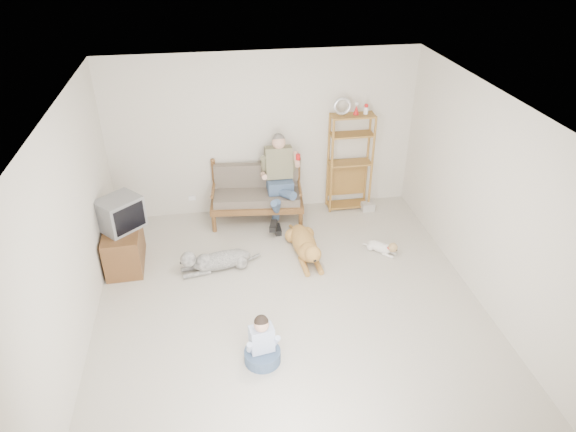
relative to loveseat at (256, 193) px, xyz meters
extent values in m
plane|color=silver|center=(0.19, -2.39, -0.49)|extent=(5.50, 5.50, 0.00)
plane|color=silver|center=(0.19, -2.39, 2.21)|extent=(5.50, 5.50, 0.00)
plane|color=beige|center=(0.19, 0.36, 0.86)|extent=(5.00, 0.00, 5.00)
plane|color=beige|center=(0.19, -5.14, 0.86)|extent=(5.00, 0.00, 5.00)
plane|color=beige|center=(-2.31, -2.39, 0.86)|extent=(0.00, 5.50, 5.50)
plane|color=beige|center=(2.69, -2.39, 0.86)|extent=(0.00, 5.50, 5.50)
cube|color=brown|center=(0.00, -0.07, -0.14)|extent=(1.56, 0.85, 0.10)
cube|color=#6B5F52|center=(0.00, -0.07, -0.02)|extent=(1.43, 0.74, 0.13)
cube|color=#6B5F52|center=(0.00, 0.17, 0.21)|extent=(1.39, 0.26, 0.45)
cylinder|color=brown|center=(0.00, 0.23, 0.41)|extent=(1.40, 0.19, 0.05)
cylinder|color=brown|center=(-0.70, -0.37, -0.34)|extent=(0.07, 0.07, 0.30)
cylinder|color=brown|center=(-0.70, 0.23, -0.01)|extent=(0.07, 0.07, 0.95)
cylinder|color=brown|center=(0.70, -0.37, -0.34)|extent=(0.07, 0.07, 0.30)
cylinder|color=brown|center=(0.70, 0.23, -0.01)|extent=(0.07, 0.07, 0.95)
cube|color=#45597E|center=(0.38, -0.07, 0.16)|extent=(0.41, 0.39, 0.20)
cube|color=gray|center=(0.38, 0.03, 0.51)|extent=(0.43, 0.29, 0.54)
sphere|color=tan|center=(0.38, 0.00, 0.87)|extent=(0.21, 0.21, 0.21)
sphere|color=#5E5853|center=(0.38, 0.02, 0.91)|extent=(0.19, 0.19, 0.19)
cylinder|color=red|center=(0.66, -0.20, 0.69)|extent=(0.07, 0.07, 0.09)
cube|color=#9E6831|center=(1.61, 0.16, 1.18)|extent=(0.71, 0.29, 0.03)
torus|color=silver|center=(1.42, 0.16, 1.35)|extent=(0.29, 0.05, 0.29)
cone|color=red|center=(1.65, 0.16, 1.28)|extent=(0.09, 0.09, 0.15)
cylinder|color=#9E6831|center=(1.26, 0.02, 0.36)|extent=(0.04, 0.04, 1.68)
cylinder|color=#9E6831|center=(1.26, 0.29, 0.36)|extent=(0.04, 0.04, 1.68)
cylinder|color=#9E6831|center=(1.95, 0.02, 0.36)|extent=(0.04, 0.04, 1.68)
cylinder|color=#9E6831|center=(1.95, 0.29, 0.36)|extent=(0.04, 0.04, 1.68)
cube|color=silver|center=(1.93, -0.03, -0.42)|extent=(0.22, 0.16, 0.14)
cube|color=brown|center=(-2.03, -0.99, -0.19)|extent=(0.53, 0.92, 0.60)
cube|color=brown|center=(-2.27, -1.21, -0.19)|extent=(0.03, 0.40, 0.50)
cube|color=brown|center=(-2.27, -0.77, -0.19)|extent=(0.03, 0.40, 0.50)
cube|color=slate|center=(-2.01, -0.94, 0.35)|extent=(0.71, 0.70, 0.46)
cube|color=black|center=(-1.86, -1.11, 0.35)|extent=(0.36, 0.33, 0.37)
cube|color=white|center=(-1.06, 0.34, -0.19)|extent=(0.12, 0.02, 0.08)
ellipsoid|color=#C78745|center=(0.60, -1.08, -0.33)|extent=(0.39, 0.98, 0.30)
sphere|color=#C78745|center=(0.61, -1.37, -0.31)|extent=(0.30, 0.30, 0.30)
sphere|color=#C78745|center=(0.63, -1.61, -0.18)|extent=(0.24, 0.24, 0.24)
ellipsoid|color=#C78745|center=(0.63, -1.72, -0.21)|extent=(0.11, 0.18, 0.09)
cylinder|color=#C78745|center=(0.57, -0.60, -0.42)|extent=(0.20, 0.37, 0.05)
ellipsoid|color=#C78745|center=(0.54, -1.59, -0.18)|extent=(0.06, 0.08, 0.12)
ellipsoid|color=#C78745|center=(0.71, -1.58, -0.18)|extent=(0.06, 0.08, 0.12)
ellipsoid|color=silver|center=(-0.65, -1.30, -0.36)|extent=(0.91, 0.45, 0.26)
sphere|color=silver|center=(-0.91, -1.35, -0.34)|extent=(0.26, 0.26, 0.26)
sphere|color=silver|center=(-1.12, -1.39, -0.23)|extent=(0.22, 0.22, 0.22)
ellipsoid|color=silver|center=(-1.22, -1.41, -0.25)|extent=(0.18, 0.13, 0.09)
cylinder|color=silver|center=(-0.23, -1.22, -0.43)|extent=(0.32, 0.21, 0.04)
ellipsoid|color=silver|center=(-1.11, -1.31, -0.23)|extent=(0.08, 0.06, 0.11)
ellipsoid|color=silver|center=(-1.08, -1.47, -0.23)|extent=(0.08, 0.06, 0.11)
ellipsoid|color=white|center=(1.74, -1.27, -0.41)|extent=(0.40, 0.41, 0.16)
sphere|color=white|center=(1.82, -1.35, -0.40)|extent=(0.16, 0.16, 0.16)
sphere|color=tan|center=(1.88, -1.43, -0.33)|extent=(0.14, 0.14, 0.14)
ellipsoid|color=tan|center=(1.93, -1.47, -0.34)|extent=(0.11, 0.12, 0.05)
cylinder|color=white|center=(1.60, -1.12, -0.45)|extent=(0.15, 0.10, 0.02)
cone|color=tan|center=(1.84, -1.45, -0.29)|extent=(0.04, 0.04, 0.05)
cone|color=tan|center=(1.91, -1.38, -0.29)|extent=(0.04, 0.04, 0.05)
torus|color=red|center=(1.87, -1.41, -0.34)|extent=(0.13, 0.13, 0.02)
cylinder|color=#45597E|center=(-0.29, -3.19, -0.41)|extent=(0.42, 0.42, 0.15)
cube|color=silver|center=(-0.29, -3.18, -0.16)|extent=(0.29, 0.21, 0.33)
sphere|color=tan|center=(-0.29, -3.19, 0.07)|extent=(0.17, 0.17, 0.17)
sphere|color=black|center=(-0.29, -3.18, 0.10)|extent=(0.16, 0.16, 0.16)
camera|label=1|loc=(-0.67, -7.43, 3.99)|focal=32.00mm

